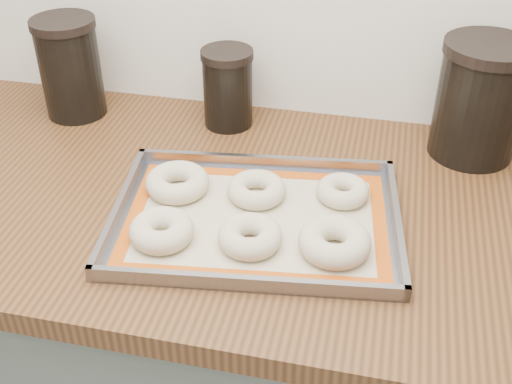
% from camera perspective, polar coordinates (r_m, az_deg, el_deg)
% --- Properties ---
extents(cabinet, '(3.00, 0.65, 0.86)m').
position_cam_1_polar(cabinet, '(1.43, -0.94, -15.84)').
color(cabinet, '#576055').
rests_on(cabinet, floor).
extents(countertop, '(3.06, 0.68, 0.04)m').
position_cam_1_polar(countertop, '(1.12, -1.15, -1.15)').
color(countertop, brown).
rests_on(countertop, cabinet).
extents(baking_tray, '(0.50, 0.39, 0.03)m').
position_cam_1_polar(baking_tray, '(1.04, 0.00, -2.39)').
color(baking_tray, gray).
rests_on(baking_tray, countertop).
extents(baking_mat, '(0.45, 0.34, 0.00)m').
position_cam_1_polar(baking_mat, '(1.04, 0.00, -2.48)').
color(baking_mat, '#C6B793').
rests_on(baking_mat, baking_tray).
extents(bagel_front_left, '(0.11, 0.11, 0.04)m').
position_cam_1_polar(bagel_front_left, '(1.00, -8.38, -3.40)').
color(bagel_front_left, beige).
rests_on(bagel_front_left, baking_mat).
extents(bagel_front_mid, '(0.13, 0.13, 0.04)m').
position_cam_1_polar(bagel_front_mid, '(0.98, -0.54, -3.96)').
color(bagel_front_mid, beige).
rests_on(bagel_front_mid, baking_mat).
extents(bagel_front_right, '(0.12, 0.12, 0.04)m').
position_cam_1_polar(bagel_front_right, '(0.97, 7.00, -4.42)').
color(bagel_front_right, beige).
rests_on(bagel_front_right, baking_mat).
extents(bagel_back_left, '(0.12, 0.12, 0.04)m').
position_cam_1_polar(bagel_back_left, '(1.10, -7.00, 0.86)').
color(bagel_back_left, beige).
rests_on(bagel_back_left, baking_mat).
extents(bagel_back_mid, '(0.13, 0.13, 0.03)m').
position_cam_1_polar(bagel_back_mid, '(1.08, 0.05, 0.22)').
color(bagel_back_mid, beige).
rests_on(bagel_back_mid, baking_mat).
extents(bagel_back_right, '(0.11, 0.11, 0.03)m').
position_cam_1_polar(bagel_back_right, '(1.09, 7.73, 0.09)').
color(bagel_back_right, beige).
rests_on(bagel_back_right, baking_mat).
extents(canister_left, '(0.13, 0.13, 0.20)m').
position_cam_1_polar(canister_left, '(1.37, -16.19, 10.59)').
color(canister_left, black).
rests_on(canister_left, countertop).
extents(canister_mid, '(0.10, 0.10, 0.16)m').
position_cam_1_polar(canister_mid, '(1.28, -2.53, 9.25)').
color(canister_mid, black).
rests_on(canister_mid, countertop).
extents(canister_right, '(0.16, 0.16, 0.22)m').
position_cam_1_polar(canister_right, '(1.24, 19.28, 7.73)').
color(canister_right, black).
rests_on(canister_right, countertop).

